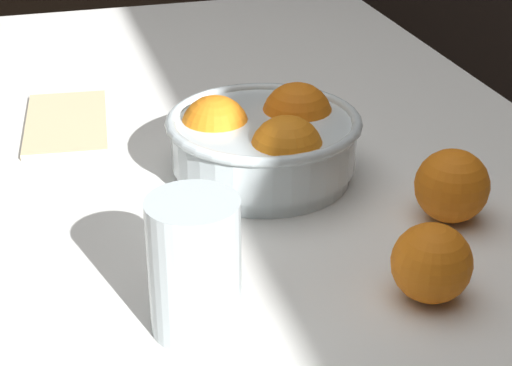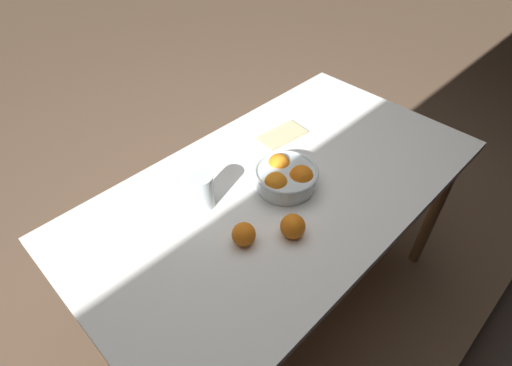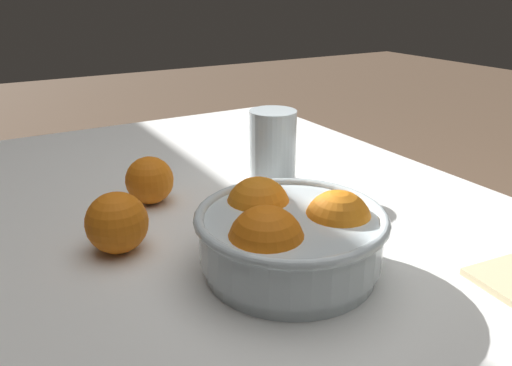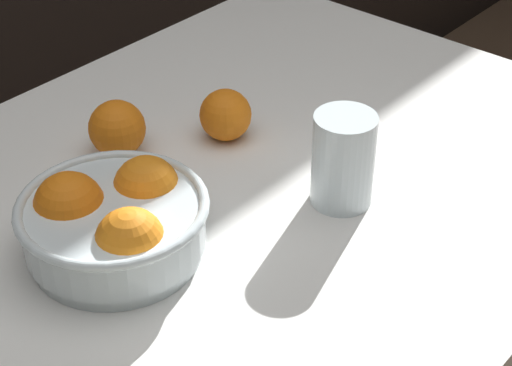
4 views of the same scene
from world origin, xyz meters
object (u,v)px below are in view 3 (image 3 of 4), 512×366
Objects in this scene: orange_loose_near_bowl at (150,180)px; fruit_bowl at (288,234)px; juice_glass at (273,151)px; orange_loose_front at (117,223)px.

fruit_bowl is at bearing -164.43° from orange_loose_near_bowl.
juice_glass reaches higher than orange_loose_near_bowl.
orange_loose_near_bowl is 0.94× the size of orange_loose_front.
orange_loose_near_bowl is at bearing 85.87° from juice_glass.
orange_loose_near_bowl is 0.15m from orange_loose_front.
orange_loose_front is at bearing 145.92° from orange_loose_near_bowl.
orange_loose_front is at bearing 110.37° from juice_glass.
juice_glass is at bearing -94.13° from orange_loose_near_bowl.
fruit_bowl is 0.27m from orange_loose_near_bowl.
orange_loose_front is (-0.12, 0.08, 0.00)m from orange_loose_near_bowl.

